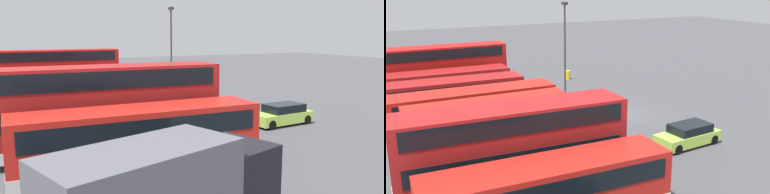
{
  "view_description": "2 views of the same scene",
  "coord_description": "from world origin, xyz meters",
  "views": [
    {
      "loc": [
        -28.85,
        16.88,
        6.21
      ],
      "look_at": [
        -2.55,
        3.99,
        1.47
      ],
      "focal_mm": 37.14,
      "sensor_mm": 36.0,
      "label": 1
    },
    {
      "loc": [
        -28.31,
        18.12,
        10.5
      ],
      "look_at": [
        0.36,
        3.57,
        1.77
      ],
      "focal_mm": 40.95,
      "sensor_mm": 36.0,
      "label": 2
    }
  ],
  "objects": [
    {
      "name": "bus_single_deck_fourth",
      "position": [
        -1.68,
        11.0,
        1.62
      ],
      "size": [
        2.7,
        10.72,
        2.95
      ],
      "color": "red",
      "rests_on": "ground"
    },
    {
      "name": "bus_single_deck_seventh",
      "position": [
        9.08,
        11.76,
        1.62
      ],
      "size": [
        2.69,
        10.75,
        2.95
      ],
      "color": "#A51919",
      "rests_on": "ground"
    },
    {
      "name": "car_hatchback_silver",
      "position": [
        -7.71,
        -0.34,
        0.7
      ],
      "size": [
        2.19,
        4.55,
        1.43
      ],
      "color": "#A5D14C",
      "rests_on": "ground"
    },
    {
      "name": "bus_single_deck_third",
      "position": [
        -5.17,
        11.38,
        1.62
      ],
      "size": [
        2.98,
        11.6,
        2.95
      ],
      "color": "red",
      "rests_on": "ground"
    },
    {
      "name": "ground_plane",
      "position": [
        0.0,
        0.0,
        0.0
      ],
      "size": [
        140.0,
        140.0,
        0.0
      ],
      "primitive_type": "plane",
      "color": "#47474C"
    },
    {
      "name": "bus_double_decker_far_end",
      "position": [
        12.73,
        11.51,
        2.45
      ],
      "size": [
        2.76,
        12.0,
        4.55
      ],
      "color": "#B71411",
      "rests_on": "ground"
    },
    {
      "name": "lamp_post_tall",
      "position": [
        5.95,
        2.01,
        4.98
      ],
      "size": [
        0.7,
        0.3,
        8.58
      ],
      "color": "#38383D",
      "rests_on": "ground"
    },
    {
      "name": "bus_single_deck_fifth",
      "position": [
        1.58,
        11.25,
        1.62
      ],
      "size": [
        2.64,
        11.76,
        2.95
      ],
      "color": "red",
      "rests_on": "ground"
    },
    {
      "name": "bus_single_deck_sixth",
      "position": [
        5.45,
        11.72,
        1.62
      ],
      "size": [
        2.9,
        10.59,
        2.95
      ],
      "color": "#A51919",
      "rests_on": "ground"
    },
    {
      "name": "bus_single_deck_near_end",
      "position": [
        -12.47,
        11.42,
        1.62
      ],
      "size": [
        2.75,
        11.09,
        2.95
      ],
      "color": "red",
      "rests_on": "ground"
    },
    {
      "name": "box_truck_blue",
      "position": [
        -18.89,
        12.8,
        1.71
      ],
      "size": [
        4.65,
        7.9,
        3.2
      ],
      "color": "#595960",
      "rests_on": "ground"
    },
    {
      "name": "bus_double_decker_second",
      "position": [
        -8.82,
        11.78,
        2.45
      ],
      "size": [
        2.97,
        11.57,
        4.55
      ],
      "color": "#A51919",
      "rests_on": "ground"
    },
    {
      "name": "waste_bin_yellow",
      "position": [
        13.22,
        -1.67,
        0.47
      ],
      "size": [
        0.6,
        0.6,
        0.95
      ],
      "primitive_type": "cylinder",
      "color": "yellow",
      "rests_on": "ground"
    }
  ]
}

